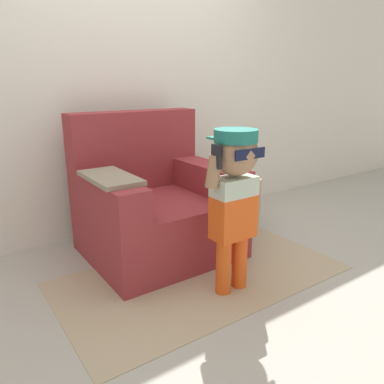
% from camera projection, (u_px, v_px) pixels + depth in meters
% --- Properties ---
extents(ground_plane, '(10.00, 10.00, 0.00)m').
position_uv_depth(ground_plane, '(182.00, 258.00, 2.76)').
color(ground_plane, '#ADA89E').
extents(wall_back, '(10.00, 0.05, 2.60)m').
position_uv_depth(wall_back, '(125.00, 76.00, 3.05)').
color(wall_back, silver).
rests_on(wall_back, ground_plane).
extents(armchair, '(1.04, 0.93, 1.04)m').
position_uv_depth(armchair, '(154.00, 205.00, 2.80)').
color(armchair, maroon).
rests_on(armchair, ground_plane).
extents(person_child, '(0.41, 0.31, 1.00)m').
position_uv_depth(person_child, '(234.00, 187.00, 2.16)').
color(person_child, '#E05119').
rests_on(person_child, ground_plane).
extents(side_table, '(0.39, 0.39, 0.43)m').
position_uv_depth(side_table, '(230.00, 198.00, 3.32)').
color(side_table, '#333333').
rests_on(side_table, ground_plane).
extents(rug, '(1.87, 1.03, 0.01)m').
position_uv_depth(rug, '(202.00, 275.00, 2.51)').
color(rug, tan).
rests_on(rug, ground_plane).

